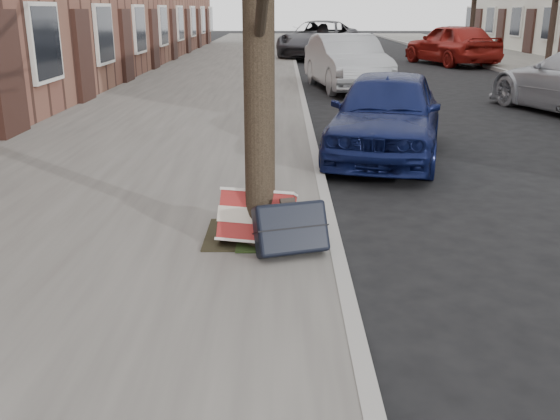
{
  "coord_description": "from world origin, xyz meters",
  "views": [
    {
      "loc": [
        -1.72,
        -4.18,
        2.11
      ],
      "look_at": [
        -1.74,
        0.8,
        0.49
      ],
      "focal_mm": 40.0,
      "sensor_mm": 36.0,
      "label": 1
    }
  ],
  "objects_px": {
    "suitcase_red": "(257,218)",
    "car_near_mid": "(346,62)",
    "car_near_front": "(387,114)",
    "suitcase_navy": "(291,228)"
  },
  "relations": [
    {
      "from": "car_near_front",
      "to": "car_near_mid",
      "type": "xyz_separation_m",
      "value": [
        0.19,
        8.11,
        0.09
      ]
    },
    {
      "from": "car_near_mid",
      "to": "suitcase_red",
      "type": "bearing_deg",
      "value": -107.51
    },
    {
      "from": "suitcase_red",
      "to": "car_near_mid",
      "type": "distance_m",
      "value": 12.24
    },
    {
      "from": "suitcase_navy",
      "to": "car_near_mid",
      "type": "bearing_deg",
      "value": 64.61
    },
    {
      "from": "suitcase_red",
      "to": "car_near_front",
      "type": "distance_m",
      "value": 4.35
    },
    {
      "from": "suitcase_red",
      "to": "car_near_mid",
      "type": "xyz_separation_m",
      "value": [
        1.94,
        12.08,
        0.36
      ]
    },
    {
      "from": "suitcase_red",
      "to": "car_near_front",
      "type": "relative_size",
      "value": 0.17
    },
    {
      "from": "suitcase_red",
      "to": "car_near_mid",
      "type": "height_order",
      "value": "car_near_mid"
    },
    {
      "from": "suitcase_navy",
      "to": "car_near_front",
      "type": "bearing_deg",
      "value": 53.17
    },
    {
      "from": "car_near_front",
      "to": "car_near_mid",
      "type": "distance_m",
      "value": 8.11
    }
  ]
}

